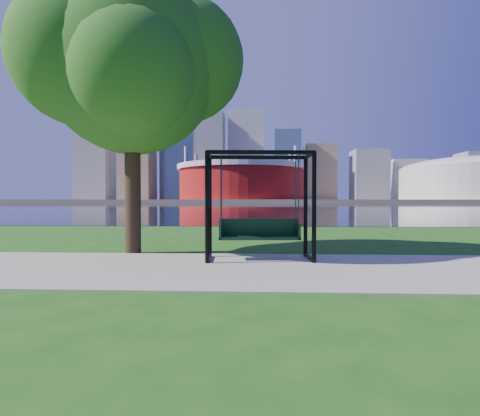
{
  "coord_description": "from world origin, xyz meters",
  "views": [
    {
      "loc": [
        0.57,
        -8.11,
        1.4
      ],
      "look_at": [
        0.18,
        0.0,
        1.24
      ],
      "focal_mm": 28.0,
      "sensor_mm": 36.0,
      "label": 1
    }
  ],
  "objects": [
    {
      "name": "river",
      "position": [
        0.0,
        102.0,
        0.01
      ],
      "size": [
        900.0,
        180.0,
        0.02
      ],
      "primitive_type": "cube",
      "color": "black",
      "rests_on": "ground"
    },
    {
      "name": "far_bank",
      "position": [
        0.0,
        306.0,
        1.0
      ],
      "size": [
        900.0,
        228.0,
        2.0
      ],
      "primitive_type": "cube",
      "color": "#937F60",
      "rests_on": "ground"
    },
    {
      "name": "arena",
      "position": [
        135.0,
        235.0,
        15.87
      ],
      "size": [
        84.0,
        84.0,
        26.56
      ],
      "color": "beige",
      "rests_on": "far_bank"
    },
    {
      "name": "stadium",
      "position": [
        -10.0,
        235.0,
        14.23
      ],
      "size": [
        83.0,
        83.0,
        32.0
      ],
      "color": "maroon",
      "rests_on": "far_bank"
    },
    {
      "name": "skyline",
      "position": [
        -4.27,
        319.39,
        35.89
      ],
      "size": [
        392.0,
        66.0,
        96.5
      ],
      "color": "gray",
      "rests_on": "far_bank"
    },
    {
      "name": "swing",
      "position": [
        0.6,
        0.63,
        1.21
      ],
      "size": [
        2.52,
        1.23,
        2.51
      ],
      "rotation": [
        0.0,
        0.0,
        0.07
      ],
      "color": "black",
      "rests_on": "ground"
    },
    {
      "name": "path",
      "position": [
        0.0,
        -0.5,
        0.01
      ],
      "size": [
        120.0,
        4.0,
        0.03
      ],
      "primitive_type": "cube",
      "color": "#9E937F",
      "rests_on": "ground"
    },
    {
      "name": "park_tree",
      "position": [
        -2.79,
        1.71,
        5.03
      ],
      "size": [
        5.83,
        5.27,
        7.24
      ],
      "color": "black",
      "rests_on": "ground"
    },
    {
      "name": "ground",
      "position": [
        0.0,
        0.0,
        0.0
      ],
      "size": [
        900.0,
        900.0,
        0.0
      ],
      "primitive_type": "plane",
      "color": "#1E5114",
      "rests_on": "ground"
    }
  ]
}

